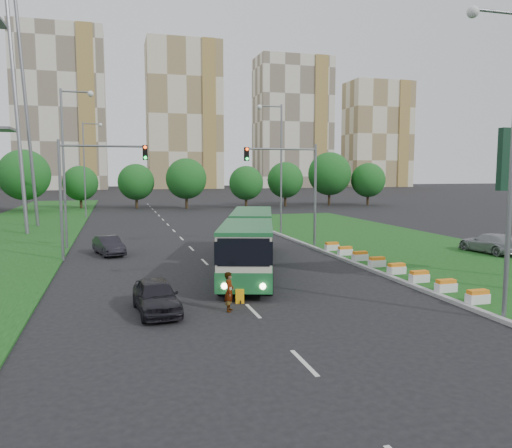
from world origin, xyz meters
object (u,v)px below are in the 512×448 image
object	(u,v)px
car_median	(490,243)
articulated_bus	(246,240)
traffic_mast_median	(296,179)
shopping_trolley	(240,296)
traffic_mast_left	(86,180)
pedestrian	(229,292)
car_left_near	(156,296)
car_left_far	(109,245)

from	to	relation	value
car_median	articulated_bus	bearing A→B (deg)	-6.56
traffic_mast_median	shopping_trolley	world-z (taller)	traffic_mast_median
traffic_mast_left	articulated_bus	bearing A→B (deg)	-29.97
articulated_bus	pedestrian	distance (m)	9.80
traffic_mast_median	traffic_mast_left	world-z (taller)	same
car_left_near	shopping_trolley	bearing A→B (deg)	3.25
car_median	shopping_trolley	xyz separation A→B (m)	(-20.31, -7.85, -0.53)
shopping_trolley	car_left_near	bearing A→B (deg)	-162.25
car_left_near	shopping_trolley	distance (m)	3.81
car_left_far	shopping_trolley	world-z (taller)	car_left_far
car_median	shopping_trolley	bearing A→B (deg)	15.24
car_left_near	car_median	xyz separation A→B (m)	(24.06, 8.39, 0.15)
car_left_near	traffic_mast_median	bearing A→B (deg)	47.12
car_left_far	car_median	world-z (taller)	car_median
articulated_bus	shopping_trolley	world-z (taller)	articulated_bus
traffic_mast_median	car_left_far	world-z (taller)	traffic_mast_median
traffic_mast_median	car_left_near	distance (m)	19.70
articulated_bus	car_left_far	distance (m)	11.03
articulated_bus	car_median	xyz separation A→B (m)	(17.90, -0.21, -0.85)
car_left_far	pedestrian	distance (m)	17.24
traffic_mast_left	car_left_near	xyz separation A→B (m)	(3.40, -14.11, -4.64)
pedestrian	traffic_mast_median	bearing A→B (deg)	-6.87
articulated_bus	car_left_far	world-z (taller)	articulated_bus
shopping_trolley	traffic_mast_median	bearing A→B (deg)	70.70
articulated_bus	car_left_far	size ratio (longest dim) A/B	4.20
traffic_mast_left	articulated_bus	size ratio (longest dim) A/B	0.47
traffic_mast_left	car_left_far	world-z (taller)	traffic_mast_left
pedestrian	car_left_far	bearing A→B (deg)	39.45
car_left_near	pedestrian	distance (m)	3.08
car_left_far	pedestrian	size ratio (longest dim) A/B	2.37
articulated_bus	shopping_trolley	bearing A→B (deg)	-89.63
traffic_mast_median	articulated_bus	size ratio (longest dim) A/B	0.47
pedestrian	car_left_near	bearing A→B (deg)	100.16
articulated_bus	car_left_far	bearing A→B (deg)	155.94
traffic_mast_left	car_left_far	xyz separation A→B (m)	(1.29, 1.71, -4.69)
traffic_mast_median	car_left_far	distance (m)	14.66
traffic_mast_median	traffic_mast_left	bearing A→B (deg)	-176.23
pedestrian	shopping_trolley	distance (m)	1.49
shopping_trolley	traffic_mast_left	bearing A→B (deg)	127.27
car_left_far	car_median	bearing A→B (deg)	-31.68
shopping_trolley	articulated_bus	bearing A→B (deg)	82.82
traffic_mast_median	shopping_trolley	distance (m)	17.37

